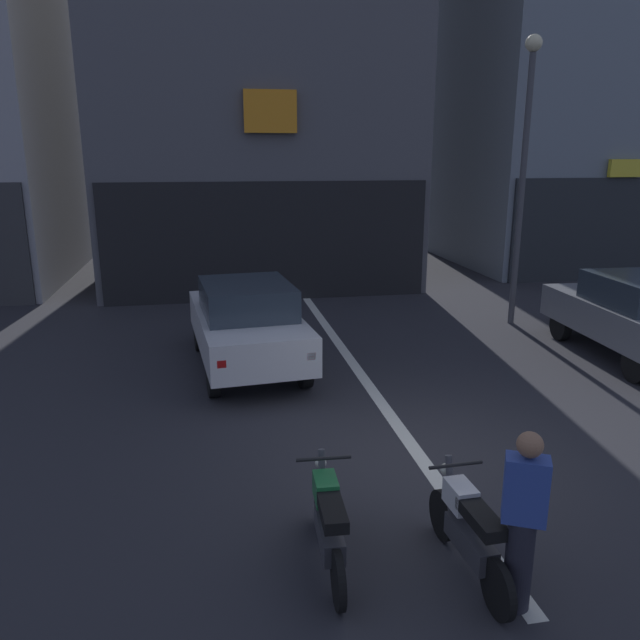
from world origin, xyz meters
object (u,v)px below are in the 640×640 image
at_px(motorcycle_white_row_left_mid, 468,530).
at_px(person_by_motorcycles, 523,521).
at_px(car_grey_parked_kerbside, 637,314).
at_px(motorcycle_green_row_leftmost, 328,522).
at_px(street_lamp, 525,154).
at_px(car_white_crossing_near, 247,322).

relative_size(motorcycle_white_row_left_mid, person_by_motorcycles, 1.00).
xyz_separation_m(car_grey_parked_kerbside, motorcycle_green_row_leftmost, (-7.09, -5.11, -0.43)).
bearing_deg(motorcycle_white_row_left_mid, street_lamp, 60.36).
bearing_deg(motorcycle_green_row_leftmost, motorcycle_white_row_left_mid, -15.83).
bearing_deg(motorcycle_white_row_left_mid, car_white_crossing_near, 104.76).
height_order(street_lamp, motorcycle_white_row_left_mid, street_lamp).
xyz_separation_m(car_white_crossing_near, person_by_motorcycles, (1.89, -6.76, -0.03)).
bearing_deg(person_by_motorcycles, car_grey_parked_kerbside, 46.98).
distance_m(motorcycle_green_row_leftmost, person_by_motorcycles, 1.79).
xyz_separation_m(car_white_crossing_near, motorcycle_green_row_leftmost, (0.38, -5.89, -0.43)).
xyz_separation_m(car_grey_parked_kerbside, street_lamp, (-1.10, 2.84, 3.01)).
height_order(motorcycle_green_row_leftmost, person_by_motorcycles, person_by_motorcycles).
relative_size(car_grey_parked_kerbside, street_lamp, 0.66).
bearing_deg(car_grey_parked_kerbside, motorcycle_white_row_left_mid, -136.81).
relative_size(car_white_crossing_near, car_grey_parked_kerbside, 1.02).
height_order(car_grey_parked_kerbside, motorcycle_green_row_leftmost, car_grey_parked_kerbside).
bearing_deg(car_grey_parked_kerbside, person_by_motorcycles, -133.02).
height_order(car_grey_parked_kerbside, motorcycle_white_row_left_mid, car_grey_parked_kerbside).
xyz_separation_m(street_lamp, motorcycle_green_row_leftmost, (-5.99, -7.94, -3.44)).
height_order(car_grey_parked_kerbside, street_lamp, street_lamp).
bearing_deg(car_grey_parked_kerbside, motorcycle_green_row_leftmost, -144.22).
height_order(car_white_crossing_near, person_by_motorcycles, person_by_motorcycles).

